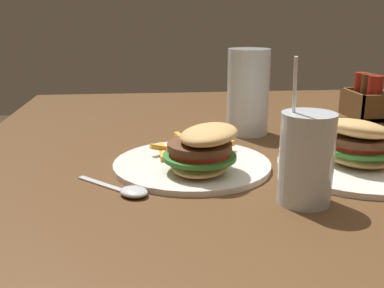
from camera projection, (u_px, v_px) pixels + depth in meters
name	position (u px, v px, depth m)	size (l,w,h in m)	color
dining_table	(272.00, 220.00, 0.90)	(1.43, 1.21, 0.77)	brown
meal_plate_near	(197.00, 156.00, 0.76)	(0.27, 0.27, 0.09)	white
beer_glass	(248.00, 93.00, 0.98)	(0.09, 0.09, 0.19)	silver
juice_glass	(306.00, 163.00, 0.63)	(0.08, 0.08, 0.21)	silver
spoon	(130.00, 191.00, 0.67)	(0.12, 0.12, 0.01)	silver
meal_plate_far	(358.00, 155.00, 0.76)	(0.27, 0.27, 0.10)	white
condiment_caddy	(367.00, 101.00, 1.15)	(0.13, 0.09, 0.11)	brown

